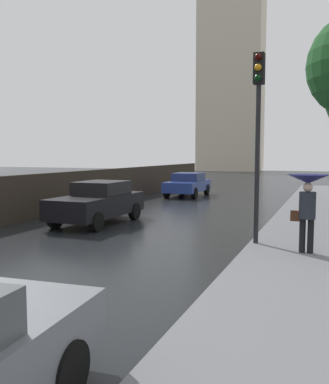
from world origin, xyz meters
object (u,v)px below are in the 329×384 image
at_px(traffic_light, 258,114).
at_px(pedestrian_with_umbrella_near, 308,193).
at_px(car_blue_far_ahead, 188,184).
at_px(car_black_mid_road, 98,202).

bearing_deg(traffic_light, pedestrian_with_umbrella_near, -26.77).
height_order(car_blue_far_ahead, pedestrian_with_umbrella_near, pedestrian_with_umbrella_near).
xyz_separation_m(car_black_mid_road, car_blue_far_ahead, (-0.09, 10.12, -0.05)).
height_order(car_black_mid_road, car_blue_far_ahead, car_black_mid_road).
bearing_deg(car_black_mid_road, traffic_light, 162.34).
distance_m(car_blue_far_ahead, pedestrian_with_umbrella_near, 14.54).
xyz_separation_m(car_black_mid_road, pedestrian_with_umbrella_near, (6.98, -2.56, 0.78)).
relative_size(car_blue_far_ahead, pedestrian_with_umbrella_near, 2.17).
xyz_separation_m(car_black_mid_road, traffic_light, (5.74, -1.93, 2.65)).
bearing_deg(car_blue_far_ahead, traffic_light, 114.84).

